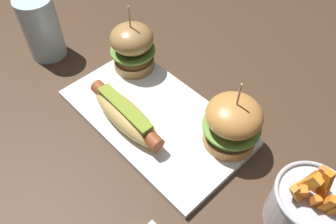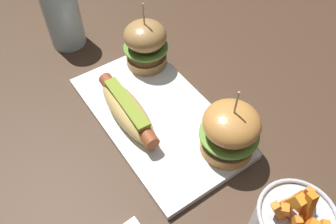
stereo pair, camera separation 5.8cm
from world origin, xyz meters
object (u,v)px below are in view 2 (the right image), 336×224
Objects in this scene: hot_dog at (127,110)px; slider_right at (230,131)px; slider_left at (146,44)px; water_glass at (63,17)px; platter_main at (157,116)px.

hot_dog is 0.19m from slider_right.
slider_right is at bearing 34.43° from hot_dog.
slider_left is 1.05× the size of water_glass.
slider_left is 0.20m from water_glass.
slider_right is 0.45m from water_glass.
platter_main is at bearing 7.88° from water_glass.
platter_main is 0.32m from water_glass.
water_glass reaches higher than platter_main.
water_glass is (-0.44, -0.10, 0.01)m from slider_right.
slider_right reaches higher than hot_dog.
slider_left reaches higher than hot_dog.
platter_main is 2.52× the size of slider_right.
slider_right is (0.15, 0.11, 0.03)m from hot_dog.
slider_left is at bearing 179.29° from slider_right.
hot_dog is 0.29m from water_glass.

